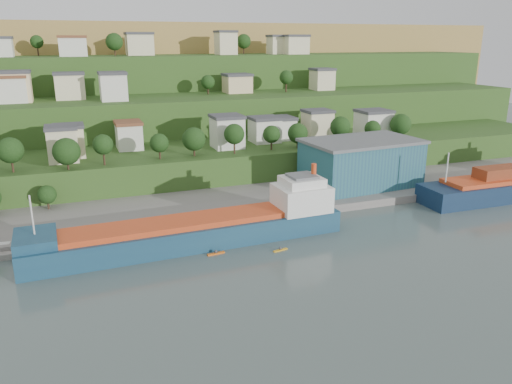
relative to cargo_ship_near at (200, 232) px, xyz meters
name	(u,v)px	position (x,y,z in m)	size (l,w,h in m)	color
ground	(244,253)	(6.95, -7.90, -2.69)	(500.00, 500.00, 0.00)	#465551
quay	(281,202)	(26.95, 20.10, -2.69)	(220.00, 26.00, 4.00)	slate
hillside	(133,124)	(6.95, 160.80, -2.61)	(360.00, 211.25, 96.00)	#284719
cargo_ship_near	(200,232)	(0.00, 0.00, 0.00)	(65.78, 12.35, 16.83)	#14344D
warehouse	(361,162)	(51.14, 20.76, 5.75)	(32.28, 21.16, 12.80)	navy
kayak_orange	(216,253)	(1.55, -6.26, -2.42)	(3.66, 1.02, 0.90)	orange
kayak_yellow	(280,250)	(14.19, -9.17, -2.45)	(3.26, 1.17, 0.80)	gold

